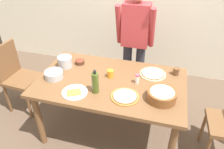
# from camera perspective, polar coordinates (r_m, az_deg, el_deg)

# --- Properties ---
(ground) EXTENTS (8.00, 8.00, 0.00)m
(ground) POSITION_cam_1_polar(r_m,az_deg,el_deg) (2.89, -0.27, -14.01)
(ground) COLOR brown
(dining_table) EXTENTS (1.60, 0.96, 0.76)m
(dining_table) POSITION_cam_1_polar(r_m,az_deg,el_deg) (2.44, -0.31, -3.39)
(dining_table) COLOR brown
(dining_table) RESTS_ON ground
(person_cook) EXTENTS (0.49, 0.25, 1.62)m
(person_cook) POSITION_cam_1_polar(r_m,az_deg,el_deg) (2.92, 5.99, 9.26)
(person_cook) COLOR #2D2D38
(person_cook) RESTS_ON ground
(chair_wooden_left) EXTENTS (0.43, 0.43, 0.95)m
(chair_wooden_left) POSITION_cam_1_polar(r_m,az_deg,el_deg) (3.15, -23.56, 0.08)
(chair_wooden_left) COLOR brown
(chair_wooden_left) RESTS_ON ground
(pizza_raw_on_board) EXTENTS (0.29, 0.29, 0.02)m
(pizza_raw_on_board) POSITION_cam_1_polar(r_m,az_deg,el_deg) (2.52, 10.56, 0.17)
(pizza_raw_on_board) COLOR beige
(pizza_raw_on_board) RESTS_ON dining_table
(pizza_cooked_on_tray) EXTENTS (0.28, 0.28, 0.02)m
(pizza_cooked_on_tray) POSITION_cam_1_polar(r_m,az_deg,el_deg) (2.16, 3.38, -5.71)
(pizza_cooked_on_tray) COLOR #C67A33
(pizza_cooked_on_tray) RESTS_ON dining_table
(plate_with_slice) EXTENTS (0.26, 0.26, 0.02)m
(plate_with_slice) POSITION_cam_1_polar(r_m,az_deg,el_deg) (2.24, -9.68, -4.57)
(plate_with_slice) COLOR white
(plate_with_slice) RESTS_ON dining_table
(popcorn_bowl) EXTENTS (0.28, 0.28, 0.11)m
(popcorn_bowl) POSITION_cam_1_polar(r_m,az_deg,el_deg) (2.15, 12.83, -5.12)
(popcorn_bowl) COLOR brown
(popcorn_bowl) RESTS_ON dining_table
(mixing_bowl_steel) EXTENTS (0.20, 0.20, 0.08)m
(mixing_bowl_steel) POSITION_cam_1_polar(r_m,az_deg,el_deg) (2.49, -14.86, -0.03)
(mixing_bowl_steel) COLOR #B7B7BC
(mixing_bowl_steel) RESTS_ON dining_table
(small_sauce_bowl) EXTENTS (0.11, 0.11, 0.06)m
(small_sauce_bowl) POSITION_cam_1_polar(r_m,az_deg,el_deg) (2.70, -8.37, 3.34)
(small_sauce_bowl) COLOR #4C2D1E
(small_sauce_bowl) RESTS_ON dining_table
(olive_oil_bottle) EXTENTS (0.07, 0.07, 0.26)m
(olive_oil_bottle) POSITION_cam_1_polar(r_m,az_deg,el_deg) (2.17, -4.39, -2.14)
(olive_oil_bottle) COLOR #47561E
(olive_oil_bottle) RESTS_ON dining_table
(steel_pot) EXTENTS (0.17, 0.17, 0.13)m
(steel_pot) POSITION_cam_1_polar(r_m,az_deg,el_deg) (2.66, -12.11, 3.30)
(steel_pot) COLOR #B7B7BC
(steel_pot) RESTS_ON dining_table
(cup_orange) EXTENTS (0.07, 0.07, 0.08)m
(cup_orange) POSITION_cam_1_polar(r_m,az_deg,el_deg) (2.42, -0.43, 0.24)
(cup_orange) COLOR orange
(cup_orange) RESTS_ON dining_table
(cup_small_brown) EXTENTS (0.07, 0.07, 0.08)m
(cup_small_brown) POSITION_cam_1_polar(r_m,az_deg,el_deg) (2.56, 16.29, 0.78)
(cup_small_brown) COLOR brown
(cup_small_brown) RESTS_ON dining_table
(salt_shaker) EXTENTS (0.04, 0.04, 0.11)m
(salt_shaker) POSITION_cam_1_polar(r_m,az_deg,el_deg) (2.34, 6.56, -1.12)
(salt_shaker) COLOR white
(salt_shaker) RESTS_ON dining_table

